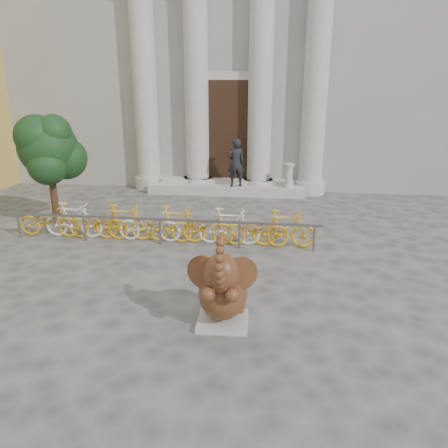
# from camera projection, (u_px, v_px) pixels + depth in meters

# --- Properties ---
(ground) EXTENTS (80.00, 80.00, 0.00)m
(ground) POSITION_uv_depth(u_px,v_px,m) (165.00, 313.00, 8.21)
(ground) COLOR #474442
(ground) RESTS_ON ground
(classical_building) EXTENTS (22.00, 10.70, 12.00)m
(classical_building) POSITION_uv_depth(u_px,v_px,m) (241.00, 40.00, 20.41)
(classical_building) COLOR gray
(classical_building) RESTS_ON ground
(entrance_steps) EXTENTS (6.00, 1.20, 0.36)m
(entrance_steps) POSITION_uv_depth(u_px,v_px,m) (227.00, 188.00, 17.01)
(entrance_steps) COLOR #A8A59E
(entrance_steps) RESTS_ON ground
(elephant_statue) EXTENTS (1.21, 1.35, 1.80)m
(elephant_statue) POSITION_uv_depth(u_px,v_px,m) (223.00, 291.00, 7.65)
(elephant_statue) COLOR #A8A59E
(elephant_statue) RESTS_ON ground
(bike_rack) EXTENTS (8.45, 0.53, 1.00)m
(bike_rack) POSITION_uv_depth(u_px,v_px,m) (162.00, 224.00, 11.77)
(bike_rack) COLOR slate
(bike_rack) RESTS_ON ground
(tree) EXTENTS (1.90, 1.73, 3.30)m
(tree) POSITION_uv_depth(u_px,v_px,m) (49.00, 149.00, 12.48)
(tree) COLOR #332114
(tree) RESTS_ON ground
(pedestrian) EXTENTS (0.76, 0.63, 1.79)m
(pedestrian) POSITION_uv_depth(u_px,v_px,m) (236.00, 163.00, 16.30)
(pedestrian) COLOR black
(pedestrian) RESTS_ON entrance_steps
(balustrade_post) EXTENTS (0.37, 0.37, 0.91)m
(balustrade_post) POSITION_uv_depth(u_px,v_px,m) (289.00, 176.00, 16.25)
(balustrade_post) COLOR #A8A59E
(balustrade_post) RESTS_ON entrance_steps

